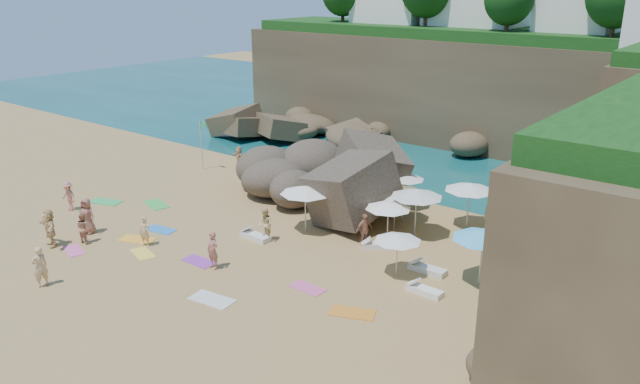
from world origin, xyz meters
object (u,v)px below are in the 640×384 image
Objects in this scene: person_stand_0 at (145,232)px; person_stand_1 at (84,228)px; parasol_2 at (406,176)px; person_stand_6 at (40,267)px; person_stand_4 at (489,218)px; person_stand_5 at (239,157)px; rock_outcrop at (323,195)px; flag_pole at (202,138)px; person_stand_3 at (364,230)px; person_stand_2 at (355,178)px; parasol_0 at (363,172)px; parasol_1 at (511,196)px; lounger_0 at (377,246)px.

person_stand_1 reaches higher than person_stand_0.
parasol_2 is at bearing -129.71° from person_stand_1.
parasol_2 is at bearing 161.38° from person_stand_6.
person_stand_5 reaches higher than person_stand_4.
person_stand_5 is at bearing -158.00° from person_stand_6.
parasol_2 is 1.19× the size of person_stand_6.
rock_outcrop is at bearing 1.31° from person_stand_5.
flag_pole is 2.08× the size of person_stand_3.
person_stand_0 is 13.48m from person_stand_2.
parasol_0 is at bearing 163.77° from person_stand_6.
parasol_2 reaches higher than person_stand_0.
person_stand_3 is at bearing -128.17° from parasol_1.
person_stand_6 reaches higher than person_stand_2.
person_stand_1 is 15.82m from person_stand_2.
parasol_0 is (13.04, 0.04, 0.08)m from flag_pole.
person_stand_3 is 1.14× the size of person_stand_4.
rock_outcrop is at bearing -172.51° from parasol_1.
parasol_0 is 1.18× the size of parasol_1.
person_stand_5 is (1.48, 1.90, -1.45)m from flag_pole.
person_stand_2 is (5.91, 14.68, 0.05)m from person_stand_1.
parasol_0 is at bearing -163.60° from parasol_1.
person_stand_4 is 21.28m from person_stand_6.
lounger_0 is (3.42, -3.70, -2.14)m from parasol_0.
person_stand_6 is (-12.34, -17.34, 0.18)m from person_stand_4.
parasol_2 is at bearing -156.00° from person_stand_4.
person_stand_3 reaches higher than person_stand_4.
parasol_1 is 9.98m from person_stand_2.
parasol_0 is at bearing -12.97° from rock_outcrop.
rock_outcrop is 2.58× the size of flag_pole.
parasol_0 is 1.80× the size of person_stand_4.
person_stand_2 is at bearing 61.61° from rock_outcrop.
person_stand_6 is at bearing -64.67° from flag_pole.
parasol_1 is 7.81m from person_stand_3.
person_stand_0 is 17.24m from person_stand_4.
parasol_2 reaches higher than person_stand_3.
person_stand_1 is 1.08× the size of person_stand_4.
rock_outcrop is 5.91× the size of person_stand_0.
person_stand_0 is (-13.12, -12.67, -1.17)m from parasol_1.
person_stand_0 is at bearing -177.79° from lounger_0.
parasol_2 is (-5.98, -0.26, -0.07)m from parasol_1.
person_stand_2 is (3.21, 13.09, 0.09)m from person_stand_0.
flag_pole is 1.61× the size of parasol_2.
rock_outcrop is 7.74m from person_stand_3.
person_stand_2 is (-5.80, 6.34, 0.71)m from lounger_0.
parasol_2 is at bearing -167.26° from person_stand_2.
parasol_2 is 1.37× the size of person_stand_1.
person_stand_2 is (1.00, 1.85, 0.83)m from rock_outcrop.
person_stand_3 is (-0.67, -0.16, 0.70)m from lounger_0.
parasol_0 is 5.47m from lounger_0.
parasol_2 is 4.11m from person_stand_2.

